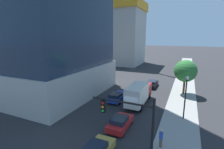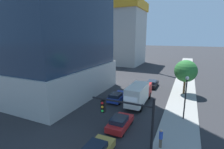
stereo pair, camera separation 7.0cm
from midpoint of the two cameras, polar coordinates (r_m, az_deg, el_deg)
The scene contains 10 objects.
sidewalk at distance 29.41m, azimuth 22.67°, elevation -8.34°, with size 4.19×120.00×0.15m, color gray.
construction_building at distance 64.72m, azimuth 3.81°, elevation 14.65°, with size 20.01×18.17×30.91m.
traffic_light_pole at distance 13.65m, azimuth 5.93°, elevation -14.21°, with size 5.17×0.48×5.64m.
street_lamp at distance 22.22m, azimuth 23.76°, elevation -5.16°, with size 0.44×0.44×5.41m.
street_tree at distance 32.05m, azimuth 23.67°, elevation 1.06°, with size 3.84×3.84×6.06m.
car_black at distance 35.75m, azimuth 13.44°, elevation -2.99°, with size 1.90×4.69×1.37m.
car_red at distance 19.63m, azimuth 2.79°, elevation -15.89°, with size 1.91×4.11×1.47m.
car_blue at distance 27.38m, azimuth 1.97°, elevation -7.40°, with size 1.91×4.72×1.46m.
box_truck at distance 25.91m, azimuth 9.13°, elevation -6.18°, with size 2.24×7.90×3.25m.
pedestrian_blue_shirt at distance 17.04m, azimuth 16.25°, elevation -19.93°, with size 0.34×0.34×1.79m.
Camera 2 is at (8.17, -7.64, 10.09)m, focal length 27.10 mm.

